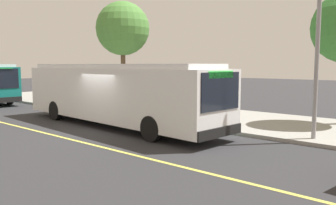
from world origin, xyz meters
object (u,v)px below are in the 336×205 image
object	(u,v)px
waiting_bench	(142,102)
route_sign_post	(145,83)
pedestrian_commuter	(112,93)
transit_bus_main	(115,92)

from	to	relation	value
waiting_bench	route_sign_post	xyz separation A→B (m)	(2.11, -1.83, 1.32)
route_sign_post	waiting_bench	bearing A→B (deg)	139.10
waiting_bench	pedestrian_commuter	size ratio (longest dim) A/B	0.95
transit_bus_main	route_sign_post	world-z (taller)	same
pedestrian_commuter	waiting_bench	bearing A→B (deg)	20.68
waiting_bench	pedestrian_commuter	bearing A→B (deg)	-159.32
route_sign_post	pedestrian_commuter	distance (m)	4.33
transit_bus_main	pedestrian_commuter	distance (m)	5.91
waiting_bench	pedestrian_commuter	world-z (taller)	pedestrian_commuter
transit_bus_main	route_sign_post	distance (m)	2.62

